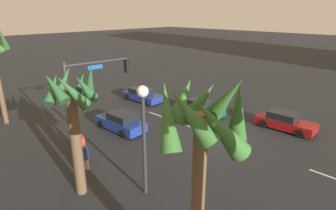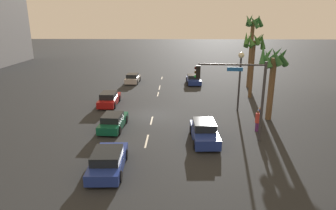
{
  "view_description": "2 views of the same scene",
  "coord_description": "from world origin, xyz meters",
  "px_view_note": "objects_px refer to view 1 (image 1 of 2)",
  "views": [
    {
      "loc": [
        -10.82,
        16.14,
        8.93
      ],
      "look_at": [
        2.99,
        1.92,
        2.19
      ],
      "focal_mm": 29.57,
      "sensor_mm": 36.0,
      "label": 1
    },
    {
      "loc": [
        25.88,
        2.11,
        8.69
      ],
      "look_at": [
        3.47,
        1.52,
        2.03
      ],
      "focal_mm": 30.87,
      "sensor_mm": 36.0,
      "label": 2
    }
  ],
  "objects_px": {
    "pedestrian_0": "(83,146)",
    "palm_tree_3": "(73,105)",
    "car_1": "(201,108)",
    "streetlamp": "(143,120)",
    "palm_tree_1": "(203,138)",
    "car_0": "(121,122)",
    "pedestrian_1": "(86,157)",
    "car_2": "(285,122)",
    "traffic_signal": "(92,87)",
    "car_4": "(142,95)"
  },
  "relations": [
    {
      "from": "pedestrian_0",
      "to": "palm_tree_3",
      "type": "bearing_deg",
      "value": 149.91
    },
    {
      "from": "car_1",
      "to": "streetlamp",
      "type": "xyz_separation_m",
      "value": [
        -5.11,
        11.28,
        3.47
      ]
    },
    {
      "from": "car_1",
      "to": "palm_tree_3",
      "type": "relative_size",
      "value": 0.63
    },
    {
      "from": "palm_tree_1",
      "to": "car_0",
      "type": "bearing_deg",
      "value": -27.02
    },
    {
      "from": "streetlamp",
      "to": "palm_tree_1",
      "type": "bearing_deg",
      "value": 154.83
    },
    {
      "from": "pedestrian_0",
      "to": "pedestrian_1",
      "type": "height_order",
      "value": "pedestrian_0"
    },
    {
      "from": "car_2",
      "to": "car_0",
      "type": "bearing_deg",
      "value": 44.88
    },
    {
      "from": "car_1",
      "to": "traffic_signal",
      "type": "xyz_separation_m",
      "value": [
        2.14,
        9.66,
        3.43
      ]
    },
    {
      "from": "traffic_signal",
      "to": "palm_tree_1",
      "type": "height_order",
      "value": "palm_tree_1"
    },
    {
      "from": "car_0",
      "to": "pedestrian_0",
      "type": "height_order",
      "value": "pedestrian_0"
    },
    {
      "from": "car_2",
      "to": "palm_tree_1",
      "type": "height_order",
      "value": "palm_tree_1"
    },
    {
      "from": "car_1",
      "to": "palm_tree_1",
      "type": "relative_size",
      "value": 0.57
    },
    {
      "from": "car_2",
      "to": "palm_tree_1",
      "type": "relative_size",
      "value": 0.6
    },
    {
      "from": "streetlamp",
      "to": "palm_tree_1",
      "type": "xyz_separation_m",
      "value": [
        -5.33,
        2.5,
        1.72
      ]
    },
    {
      "from": "car_2",
      "to": "traffic_signal",
      "type": "relative_size",
      "value": 0.76
    },
    {
      "from": "car_1",
      "to": "pedestrian_1",
      "type": "height_order",
      "value": "pedestrian_1"
    },
    {
      "from": "palm_tree_3",
      "to": "car_2",
      "type": "bearing_deg",
      "value": -105.09
    },
    {
      "from": "car_2",
      "to": "pedestrian_0",
      "type": "bearing_deg",
      "value": 62.12
    },
    {
      "from": "traffic_signal",
      "to": "palm_tree_1",
      "type": "xyz_separation_m",
      "value": [
        -12.57,
        4.12,
        1.76
      ]
    },
    {
      "from": "car_0",
      "to": "streetlamp",
      "type": "bearing_deg",
      "value": 151.7
    },
    {
      "from": "car_0",
      "to": "car_4",
      "type": "xyz_separation_m",
      "value": [
        4.58,
        -6.14,
        -0.06
      ]
    },
    {
      "from": "pedestrian_0",
      "to": "palm_tree_1",
      "type": "relative_size",
      "value": 0.23
    },
    {
      "from": "traffic_signal",
      "to": "palm_tree_3",
      "type": "height_order",
      "value": "palm_tree_3"
    },
    {
      "from": "palm_tree_1",
      "to": "car_2",
      "type": "bearing_deg",
      "value": -77.15
    },
    {
      "from": "streetlamp",
      "to": "pedestrian_0",
      "type": "height_order",
      "value": "streetlamp"
    },
    {
      "from": "car_4",
      "to": "palm_tree_1",
      "type": "xyz_separation_m",
      "value": [
        -17.34,
        12.65,
        5.17
      ]
    },
    {
      "from": "car_0",
      "to": "pedestrian_1",
      "type": "height_order",
      "value": "pedestrian_1"
    },
    {
      "from": "car_2",
      "to": "pedestrian_1",
      "type": "bearing_deg",
      "value": 67.01
    },
    {
      "from": "car_1",
      "to": "traffic_signal",
      "type": "bearing_deg",
      "value": 77.54
    },
    {
      "from": "car_2",
      "to": "palm_tree_1",
      "type": "bearing_deg",
      "value": 102.85
    },
    {
      "from": "car_4",
      "to": "car_2",
      "type": "bearing_deg",
      "value": -167.7
    },
    {
      "from": "car_1",
      "to": "car_4",
      "type": "bearing_deg",
      "value": 9.38
    },
    {
      "from": "pedestrian_0",
      "to": "palm_tree_1",
      "type": "distance_m",
      "value": 11.99
    },
    {
      "from": "traffic_signal",
      "to": "car_2",
      "type": "bearing_deg",
      "value": -127.99
    },
    {
      "from": "car_0",
      "to": "traffic_signal",
      "type": "distance_m",
      "value": 4.12
    },
    {
      "from": "car_0",
      "to": "car_4",
      "type": "height_order",
      "value": "car_0"
    },
    {
      "from": "pedestrian_1",
      "to": "palm_tree_3",
      "type": "distance_m",
      "value": 4.55
    },
    {
      "from": "car_4",
      "to": "palm_tree_1",
      "type": "bearing_deg",
      "value": 143.89
    },
    {
      "from": "car_0",
      "to": "streetlamp",
      "type": "relative_size",
      "value": 0.77
    },
    {
      "from": "car_0",
      "to": "streetlamp",
      "type": "xyz_separation_m",
      "value": [
        -7.43,
        4.0,
        3.39
      ]
    },
    {
      "from": "car_1",
      "to": "car_2",
      "type": "relative_size",
      "value": 0.95
    },
    {
      "from": "car_1",
      "to": "pedestrian_0",
      "type": "height_order",
      "value": "pedestrian_0"
    },
    {
      "from": "traffic_signal",
      "to": "car_0",
      "type": "bearing_deg",
      "value": -85.61
    },
    {
      "from": "car_0",
      "to": "car_2",
      "type": "bearing_deg",
      "value": -135.12
    },
    {
      "from": "pedestrian_1",
      "to": "palm_tree_1",
      "type": "height_order",
      "value": "palm_tree_1"
    },
    {
      "from": "car_2",
      "to": "car_1",
      "type": "bearing_deg",
      "value": 15.18
    },
    {
      "from": "car_1",
      "to": "palm_tree_3",
      "type": "bearing_deg",
      "value": 101.42
    },
    {
      "from": "car_0",
      "to": "palm_tree_3",
      "type": "distance_m",
      "value": 9.01
    },
    {
      "from": "car_1",
      "to": "streetlamp",
      "type": "relative_size",
      "value": 0.74
    },
    {
      "from": "car_4",
      "to": "traffic_signal",
      "type": "height_order",
      "value": "traffic_signal"
    }
  ]
}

